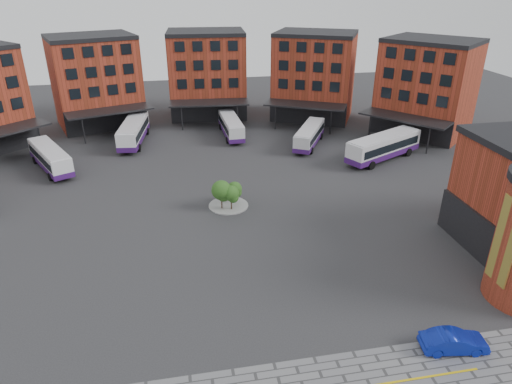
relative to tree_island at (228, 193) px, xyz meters
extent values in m
plane|color=#28282B|center=(-1.89, -11.58, -1.83)|extent=(160.00, 160.00, 0.00)
cylinder|color=black|center=(-23.94, 21.71, 0.17)|extent=(0.20, 0.20, 4.00)
cube|color=#9D3522|center=(-17.19, 34.86, 5.17)|extent=(15.55, 13.69, 14.00)
cube|color=black|center=(-15.61, 30.28, 0.17)|extent=(12.45, 4.71, 4.00)
cube|color=black|center=(-17.19, 34.86, 12.47)|extent=(15.65, 13.97, 0.60)
cube|color=black|center=(-15.55, 30.09, 7.37)|extent=(10.87, 3.87, 8.00)
cube|color=black|center=(-14.85, 28.06, 2.17)|extent=(13.72, 8.39, 0.25)
cylinder|color=black|center=(-18.57, 24.87, 0.17)|extent=(0.20, 0.20, 4.00)
cylinder|color=black|center=(-9.96, 27.84, 0.17)|extent=(0.20, 0.20, 4.00)
cube|color=#9D3522|center=(1.39, 37.31, 5.17)|extent=(13.67, 10.88, 14.00)
cube|color=black|center=(1.05, 32.47, 0.17)|extent=(13.00, 1.41, 4.00)
cube|color=black|center=(1.39, 37.31, 12.47)|extent=(13.69, 11.18, 0.60)
cube|color=black|center=(1.03, 32.27, 7.37)|extent=(11.42, 0.95, 8.00)
cube|color=black|center=(0.88, 30.13, 2.17)|extent=(13.28, 5.30, 0.25)
cylinder|color=black|center=(-3.78, 28.65, 0.17)|extent=(0.20, 0.20, 4.00)
cylinder|color=black|center=(5.30, 28.01, 0.17)|extent=(0.20, 0.20, 4.00)
cube|color=#9D3522|center=(19.45, 32.30, 5.17)|extent=(16.12, 14.81, 14.00)
cube|color=black|center=(17.24, 27.98, 0.17)|extent=(11.81, 6.35, 4.00)
cube|color=black|center=(19.45, 32.30, 12.47)|extent=(16.26, 15.08, 0.60)
cube|color=black|center=(17.15, 27.80, 7.37)|extent=(10.26, 5.33, 8.00)
cube|color=black|center=(16.18, 25.89, 2.17)|extent=(13.58, 9.82, 0.25)
cylinder|color=black|center=(11.31, 26.35, 0.17)|extent=(0.20, 0.20, 4.00)
cylinder|color=black|center=(19.41, 22.22, 0.17)|extent=(0.20, 0.20, 4.00)
cube|color=#9D3522|center=(34.11, 20.64, 5.17)|extent=(16.02, 16.39, 14.00)
cube|color=black|center=(30.40, 17.52, 0.17)|extent=(8.74, 10.28, 4.00)
cube|color=black|center=(34.11, 20.64, 12.47)|extent=(16.25, 16.58, 0.60)
cube|color=black|center=(30.24, 17.39, 7.37)|extent=(7.47, 8.86, 8.00)
cube|color=black|center=(28.60, 16.01, 2.17)|extent=(11.73, 12.79, 0.25)
cylinder|color=black|center=(24.29, 18.34, 0.17)|extent=(0.20, 0.20, 4.00)
cylinder|color=black|center=(30.14, 11.36, 0.17)|extent=(0.20, 0.20, 4.00)
cube|color=black|center=(21.01, -13.58, 0.17)|extent=(0.40, 12.00, 4.00)
cube|color=red|center=(18.21, -19.58, 3.67)|extent=(0.12, 2.20, 7.00)
cylinder|color=gray|center=(0.11, 0.42, -1.77)|extent=(4.40, 4.40, 0.12)
cylinder|color=#332114|center=(-0.69, -0.18, -1.00)|extent=(0.14, 0.14, 1.64)
sphere|color=#26501A|center=(-0.69, -0.18, 0.48)|extent=(2.15, 2.15, 2.15)
sphere|color=#26501A|center=(-0.49, -0.33, -0.02)|extent=(1.51, 1.51, 1.51)
cylinder|color=#332114|center=(0.91, 1.02, -1.20)|extent=(0.14, 0.14, 1.24)
sphere|color=#26501A|center=(0.91, 1.02, -0.08)|extent=(1.66, 1.66, 1.66)
sphere|color=#26501A|center=(1.11, 0.87, -0.46)|extent=(1.16, 1.16, 1.16)
cylinder|color=#332114|center=(0.31, -0.58, -1.10)|extent=(0.14, 0.14, 1.45)
sphere|color=#26501A|center=(0.31, -0.58, 0.20)|extent=(1.72, 1.72, 1.72)
sphere|color=#26501A|center=(0.51, -0.73, -0.23)|extent=(1.20, 1.20, 1.20)
cube|color=silver|center=(-21.35, 15.05, -0.04)|extent=(7.31, 10.96, 2.46)
cube|color=black|center=(-21.35, 15.05, 0.13)|extent=(6.96, 10.21, 0.95)
cube|color=silver|center=(-21.35, 15.05, 1.24)|extent=(7.02, 10.53, 0.12)
cube|color=black|center=(-23.84, 19.87, 0.18)|extent=(1.95, 1.09, 1.10)
cube|color=#3E1562|center=(-21.35, 15.05, -0.92)|extent=(7.36, 11.02, 0.70)
cylinder|color=black|center=(-24.09, 17.62, -1.32)|extent=(0.73, 1.03, 1.00)
cylinder|color=black|center=(-21.86, 18.77, -1.32)|extent=(0.73, 1.03, 1.00)
cylinder|color=black|center=(-20.84, 11.34, -1.32)|extent=(0.73, 1.03, 1.00)
cylinder|color=black|center=(-18.61, 12.49, -1.32)|extent=(0.73, 1.03, 1.00)
cube|color=white|center=(-11.20, 23.84, 0.10)|extent=(4.23, 12.18, 2.66)
cube|color=black|center=(-11.20, 23.84, 0.29)|extent=(4.17, 11.24, 1.03)
cube|color=silver|center=(-11.20, 23.84, 1.48)|extent=(4.06, 11.69, 0.13)
cube|color=black|center=(-10.44, 29.66, 0.34)|extent=(2.30, 0.42, 1.19)
cube|color=#3E1562|center=(-11.20, 23.84, -0.85)|extent=(4.28, 12.23, 0.76)
cylinder|color=black|center=(-12.05, 27.81, -1.28)|extent=(0.46, 1.12, 1.08)
cylinder|color=black|center=(-9.36, 27.46, -1.28)|extent=(0.46, 1.12, 1.08)
cylinder|color=black|center=(-13.03, 20.23, -1.28)|extent=(0.46, 1.12, 1.08)
cylinder|color=black|center=(-10.35, 19.88, -1.28)|extent=(0.46, 1.12, 1.08)
cube|color=silver|center=(3.71, 24.36, -0.12)|extent=(2.80, 10.64, 2.35)
cube|color=black|center=(3.71, 24.36, 0.05)|extent=(2.83, 9.80, 0.91)
cube|color=silver|center=(3.71, 24.36, 1.10)|extent=(2.69, 10.22, 0.12)
cube|color=black|center=(3.51, 29.54, 0.09)|extent=(2.04, 0.20, 1.06)
cube|color=#3E1562|center=(3.71, 24.36, -0.96)|extent=(2.85, 10.69, 0.67)
cylinder|color=black|center=(2.38, 27.69, -1.35)|extent=(0.32, 0.97, 0.96)
cylinder|color=black|center=(4.78, 27.78, -1.35)|extent=(0.32, 0.97, 0.96)
cylinder|color=black|center=(2.64, 20.94, -1.35)|extent=(0.32, 0.97, 0.96)
cylinder|color=black|center=(5.04, 21.03, -1.35)|extent=(0.32, 0.97, 0.96)
cube|color=silver|center=(14.56, 17.79, -0.14)|extent=(7.21, 10.27, 2.33)
cube|color=black|center=(14.56, 17.79, 0.03)|extent=(6.85, 9.58, 0.90)
cube|color=silver|center=(14.56, 17.79, 1.07)|extent=(6.92, 9.86, 0.11)
cube|color=black|center=(17.09, 22.25, 0.08)|extent=(1.82, 1.10, 1.05)
cube|color=#3E1562|center=(14.56, 17.79, -0.97)|extent=(7.27, 10.33, 0.67)
cylinder|color=black|center=(15.17, 21.29, -1.35)|extent=(0.72, 0.97, 0.95)
cylinder|color=black|center=(17.24, 20.12, -1.35)|extent=(0.72, 0.97, 0.95)
cylinder|color=black|center=(11.88, 15.46, -1.35)|extent=(0.72, 0.97, 0.95)
cylinder|color=black|center=(13.95, 14.29, -1.35)|extent=(0.72, 0.97, 0.95)
cube|color=silver|center=(22.94, 10.40, 0.18)|extent=(12.36, 8.14, 2.77)
cube|color=black|center=(22.94, 10.40, 0.38)|extent=(11.50, 7.75, 1.07)
cube|color=silver|center=(22.94, 10.40, 1.62)|extent=(11.86, 7.82, 0.14)
cube|color=black|center=(28.39, 13.17, 0.43)|extent=(1.19, 2.19, 1.24)
cube|color=#3E1562|center=(22.94, 10.40, -0.81)|extent=(12.41, 8.20, 0.79)
cylinder|color=black|center=(25.84, 13.46, -1.26)|extent=(1.16, 0.81, 1.13)
cylinder|color=black|center=(27.12, 10.94, -1.26)|extent=(1.16, 0.81, 1.13)
cylinder|color=black|center=(18.75, 9.86, -1.26)|extent=(1.16, 0.81, 1.13)
cylinder|color=black|center=(20.03, 7.34, -1.26)|extent=(1.16, 0.81, 1.13)
imported|color=#0B1C92|center=(12.45, -23.72, -1.08)|extent=(4.70, 2.21, 1.49)
camera|label=1|loc=(-5.18, -44.37, 21.64)|focal=32.00mm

